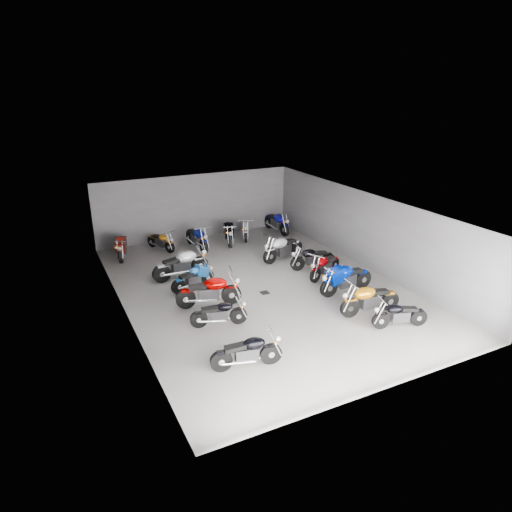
% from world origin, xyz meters
% --- Properties ---
extents(ground, '(14.00, 14.00, 0.00)m').
position_xyz_m(ground, '(0.00, 0.00, 0.00)').
color(ground, gray).
rests_on(ground, ground).
extents(wall_back, '(10.00, 0.10, 3.20)m').
position_xyz_m(wall_back, '(0.00, 7.00, 1.60)').
color(wall_back, slate).
rests_on(wall_back, ground).
extents(wall_left, '(0.10, 14.00, 3.20)m').
position_xyz_m(wall_left, '(-5.00, 0.00, 1.60)').
color(wall_left, slate).
rests_on(wall_left, ground).
extents(wall_right, '(0.10, 14.00, 3.20)m').
position_xyz_m(wall_right, '(5.00, 0.00, 1.60)').
color(wall_right, slate).
rests_on(wall_right, ground).
extents(ceiling, '(10.00, 14.00, 0.04)m').
position_xyz_m(ceiling, '(0.00, 0.00, 3.22)').
color(ceiling, black).
rests_on(ceiling, wall_back).
extents(drain_grate, '(0.32, 0.32, 0.01)m').
position_xyz_m(drain_grate, '(0.00, -0.50, 0.01)').
color(drain_grate, black).
rests_on(drain_grate, ground).
extents(motorcycle_left_a, '(2.01, 0.57, 0.89)m').
position_xyz_m(motorcycle_left_a, '(-2.63, -4.54, 0.49)').
color(motorcycle_left_a, black).
rests_on(motorcycle_left_a, ground).
extents(motorcycle_left_c, '(1.83, 0.61, 0.82)m').
position_xyz_m(motorcycle_left_c, '(-2.44, -2.04, 0.45)').
color(motorcycle_left_c, black).
rests_on(motorcycle_left_c, ground).
extents(motorcycle_left_d, '(2.28, 0.73, 1.02)m').
position_xyz_m(motorcycle_left_d, '(-2.22, -0.58, 0.56)').
color(motorcycle_left_d, black).
rests_on(motorcycle_left_d, ground).
extents(motorcycle_left_e, '(1.86, 0.63, 0.83)m').
position_xyz_m(motorcycle_left_e, '(-2.25, 1.04, 0.46)').
color(motorcycle_left_e, black).
rests_on(motorcycle_left_e, ground).
extents(motorcycle_left_f, '(2.39, 0.54, 1.05)m').
position_xyz_m(motorcycle_left_f, '(-2.33, 2.26, 0.57)').
color(motorcycle_left_f, black).
rests_on(motorcycle_left_f, ground).
extents(motorcycle_right_a, '(1.82, 0.65, 0.82)m').
position_xyz_m(motorcycle_right_a, '(2.67, -4.69, 0.45)').
color(motorcycle_right_a, black).
rests_on(motorcycle_right_a, ground).
extents(motorcycle_right_b, '(2.25, 0.51, 0.99)m').
position_xyz_m(motorcycle_right_b, '(2.42, -3.53, 0.54)').
color(motorcycle_right_b, black).
rests_on(motorcycle_right_b, ground).
extents(motorcycle_right_c, '(2.35, 0.49, 1.03)m').
position_xyz_m(motorcycle_right_c, '(2.72, -1.80, 0.56)').
color(motorcycle_right_c, black).
rests_on(motorcycle_right_c, ground).
extents(motorcycle_right_d, '(1.92, 0.97, 0.90)m').
position_xyz_m(motorcycle_right_d, '(2.85, -0.24, 0.49)').
color(motorcycle_right_d, black).
rests_on(motorcycle_right_d, ground).
extents(motorcycle_right_e, '(2.02, 0.51, 0.89)m').
position_xyz_m(motorcycle_right_e, '(2.90, 0.73, 0.49)').
color(motorcycle_right_e, black).
rests_on(motorcycle_right_e, ground).
extents(motorcycle_right_f, '(2.27, 0.77, 1.02)m').
position_xyz_m(motorcycle_right_f, '(2.30, 2.22, 0.56)').
color(motorcycle_right_f, black).
rests_on(motorcycle_right_f, ground).
extents(motorcycle_back_a, '(0.78, 2.16, 0.97)m').
position_xyz_m(motorcycle_back_a, '(-4.01, 5.69, 0.53)').
color(motorcycle_back_a, black).
rests_on(motorcycle_back_a, ground).
extents(motorcycle_back_b, '(0.86, 1.74, 0.81)m').
position_xyz_m(motorcycle_back_b, '(-2.20, 5.84, 0.44)').
color(motorcycle_back_b, black).
rests_on(motorcycle_back_b, ground).
extents(motorcycle_back_c, '(0.49, 2.27, 1.00)m').
position_xyz_m(motorcycle_back_c, '(-0.61, 5.28, 0.54)').
color(motorcycle_back_c, black).
rests_on(motorcycle_back_c, ground).
extents(motorcycle_back_d, '(0.79, 2.26, 1.02)m').
position_xyz_m(motorcycle_back_d, '(1.04, 5.44, 0.56)').
color(motorcycle_back_d, black).
rests_on(motorcycle_back_d, ground).
extents(motorcycle_back_e, '(0.95, 1.94, 0.90)m').
position_xyz_m(motorcycle_back_e, '(2.10, 5.69, 0.49)').
color(motorcycle_back_e, black).
rests_on(motorcycle_back_e, ground).
extents(motorcycle_back_f, '(0.47, 2.29, 1.01)m').
position_xyz_m(motorcycle_back_f, '(4.00, 5.84, 0.55)').
color(motorcycle_back_f, black).
rests_on(motorcycle_back_f, ground).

